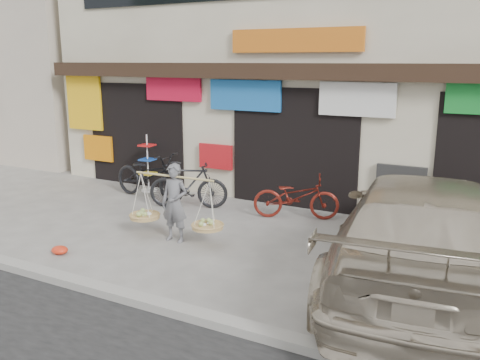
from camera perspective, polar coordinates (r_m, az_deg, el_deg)
The scene contains 11 objects.
ground at distance 8.84m, azimuth -2.83°, elevation -8.53°, with size 70.00×70.00×0.00m, color gray.
kerb at distance 7.32m, azimuth -11.09°, elevation -13.10°, with size 70.00×0.25×0.12m, color gray.
shophouse_block at distance 14.10m, azimuth 10.86°, elevation 13.74°, with size 14.00×6.32×7.00m.
neighbor_west at distance 22.61m, azimuth -24.14°, elevation 11.46°, with size 12.00×7.00×6.00m, color #BCAE9B.
street_vendor at distance 9.42m, azimuth -7.33°, elevation -2.96°, with size 1.94×0.60×1.47m.
bike_0 at distance 12.43m, azimuth -10.12°, elevation 0.50°, with size 0.77×2.19×1.15m, color black.
bike_1 at distance 11.53m, azimuth -5.82°, elevation -0.54°, with size 0.51×1.79×1.08m, color black.
bike_2 at distance 10.79m, azimuth 6.32°, elevation -1.88°, with size 0.63×1.80×0.95m, color #611810.
suv at distance 7.83m, azimuth 19.88°, elevation -5.65°, with size 3.04×6.10×1.70m.
display_rack at distance 13.18m, azimuth -10.30°, elevation 1.29°, with size 0.40×0.40×1.47m.
red_bag at distance 9.44m, azimuth -19.59°, elevation -7.41°, with size 0.31×0.25×0.14m, color red.
Camera 1 is at (4.23, -7.03, 3.29)m, focal length 38.00 mm.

